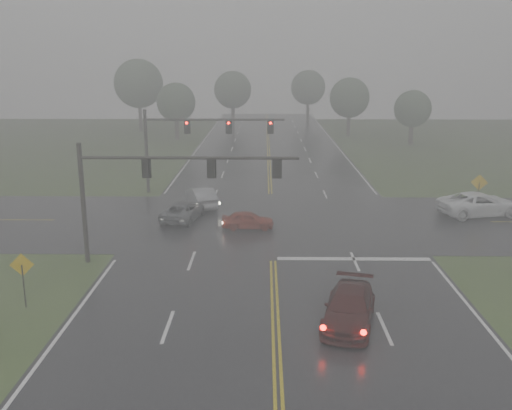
{
  "coord_description": "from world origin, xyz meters",
  "views": [
    {
      "loc": [
        -0.5,
        -15.63,
        10.84
      ],
      "look_at": [
        -0.97,
        16.0,
        2.69
      ],
      "focal_mm": 40.0,
      "sensor_mm": 36.0,
      "label": 1
    }
  ],
  "objects_px": {
    "sedan_silver": "(202,207)",
    "signal_gantry_far": "(188,135)",
    "sedan_maroon": "(349,323)",
    "sedan_red": "(248,229)",
    "pickup_white": "(479,215)",
    "car_grey": "(183,220)",
    "signal_gantry_near": "(149,180)"
  },
  "relations": [
    {
      "from": "sedan_maroon",
      "to": "car_grey",
      "type": "xyz_separation_m",
      "value": [
        -9.18,
        15.78,
        0.0
      ]
    },
    {
      "from": "pickup_white",
      "to": "signal_gantry_far",
      "type": "bearing_deg",
      "value": 59.35
    },
    {
      "from": "signal_gantry_far",
      "to": "signal_gantry_near",
      "type": "bearing_deg",
      "value": -89.73
    },
    {
      "from": "pickup_white",
      "to": "signal_gantry_near",
      "type": "bearing_deg",
      "value": 102.13
    },
    {
      "from": "sedan_red",
      "to": "signal_gantry_far",
      "type": "xyz_separation_m",
      "value": [
        -5.14,
        10.49,
        4.79
      ]
    },
    {
      "from": "pickup_white",
      "to": "signal_gantry_near",
      "type": "xyz_separation_m",
      "value": [
        -21.44,
        -9.94,
        4.61
      ]
    },
    {
      "from": "signal_gantry_near",
      "to": "signal_gantry_far",
      "type": "xyz_separation_m",
      "value": [
        -0.08,
        16.89,
        0.18
      ]
    },
    {
      "from": "sedan_red",
      "to": "pickup_white",
      "type": "height_order",
      "value": "pickup_white"
    },
    {
      "from": "sedan_silver",
      "to": "signal_gantry_far",
      "type": "height_order",
      "value": "signal_gantry_far"
    },
    {
      "from": "pickup_white",
      "to": "signal_gantry_far",
      "type": "distance_m",
      "value": 23.12
    },
    {
      "from": "sedan_red",
      "to": "sedan_silver",
      "type": "height_order",
      "value": "sedan_silver"
    },
    {
      "from": "pickup_white",
      "to": "sedan_maroon",
      "type": "bearing_deg",
      "value": 133.12
    },
    {
      "from": "sedan_red",
      "to": "signal_gantry_near",
      "type": "bearing_deg",
      "value": 141.22
    },
    {
      "from": "sedan_silver",
      "to": "pickup_white",
      "type": "relative_size",
      "value": 0.78
    },
    {
      "from": "sedan_silver",
      "to": "signal_gantry_far",
      "type": "xyz_separation_m",
      "value": [
        -1.49,
        4.89,
        4.79
      ]
    },
    {
      "from": "sedan_maroon",
      "to": "signal_gantry_near",
      "type": "xyz_separation_m",
      "value": [
        -9.71,
        7.35,
        4.61
      ]
    },
    {
      "from": "sedan_maroon",
      "to": "sedan_silver",
      "type": "height_order",
      "value": "sedan_silver"
    },
    {
      "from": "sedan_silver",
      "to": "signal_gantry_near",
      "type": "relative_size",
      "value": 0.39
    },
    {
      "from": "pickup_white",
      "to": "signal_gantry_far",
      "type": "xyz_separation_m",
      "value": [
        -21.52,
        6.95,
        4.79
      ]
    },
    {
      "from": "sedan_red",
      "to": "signal_gantry_far",
      "type": "height_order",
      "value": "signal_gantry_far"
    },
    {
      "from": "sedan_maroon",
      "to": "car_grey",
      "type": "distance_m",
      "value": 18.26
    },
    {
      "from": "sedan_maroon",
      "to": "signal_gantry_far",
      "type": "xyz_separation_m",
      "value": [
        -9.79,
        24.24,
        4.79
      ]
    },
    {
      "from": "sedan_maroon",
      "to": "sedan_red",
      "type": "bearing_deg",
      "value": 122.68
    },
    {
      "from": "sedan_red",
      "to": "car_grey",
      "type": "xyz_separation_m",
      "value": [
        -4.53,
        2.03,
        0.0
      ]
    },
    {
      "from": "sedan_maroon",
      "to": "signal_gantry_far",
      "type": "height_order",
      "value": "signal_gantry_far"
    },
    {
      "from": "sedan_red",
      "to": "signal_gantry_far",
      "type": "distance_m",
      "value": 12.63
    },
    {
      "from": "sedan_silver",
      "to": "pickup_white",
      "type": "xyz_separation_m",
      "value": [
        20.02,
        -2.07,
        0.0
      ]
    },
    {
      "from": "signal_gantry_near",
      "to": "pickup_white",
      "type": "bearing_deg",
      "value": 24.86
    },
    {
      "from": "sedan_red",
      "to": "signal_gantry_near",
      "type": "relative_size",
      "value": 0.29
    },
    {
      "from": "pickup_white",
      "to": "sedan_silver",
      "type": "bearing_deg",
      "value": 71.37
    },
    {
      "from": "sedan_silver",
      "to": "sedan_red",
      "type": "bearing_deg",
      "value": 104.03
    },
    {
      "from": "car_grey",
      "to": "pickup_white",
      "type": "height_order",
      "value": "pickup_white"
    }
  ]
}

